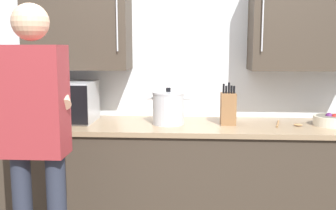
% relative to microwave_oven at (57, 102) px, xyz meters
% --- Properties ---
extents(back_wall_tiled, '(3.56, 0.44, 2.71)m').
position_rel_microwave_oven_xyz_m(back_wall_tiled, '(1.02, 0.28, 0.38)').
color(back_wall_tiled, silver).
rests_on(back_wall_tiled, ground_plane).
extents(counter_unit, '(3.11, 0.66, 0.91)m').
position_rel_microwave_oven_xyz_m(counter_unit, '(1.02, -0.03, -0.61)').
color(counter_unit, '#3D3328').
rests_on(counter_unit, ground_plane).
extents(microwave_oven, '(0.54, 0.72, 0.31)m').
position_rel_microwave_oven_xyz_m(microwave_oven, '(0.00, 0.00, 0.00)').
color(microwave_oven, '#B7BABF').
rests_on(microwave_oven, counter_unit).
extents(wooden_spoon, '(0.21, 0.22, 0.02)m').
position_rel_microwave_oven_xyz_m(wooden_spoon, '(1.75, -0.05, -0.15)').
color(wooden_spoon, '#A37547').
rests_on(wooden_spoon, counter_unit).
extents(stock_pot, '(0.34, 0.24, 0.28)m').
position_rel_microwave_oven_xyz_m(stock_pot, '(0.87, -0.05, -0.03)').
color(stock_pot, '#B7BABF').
rests_on(stock_pot, counter_unit).
extents(knife_block, '(0.11, 0.15, 0.32)m').
position_rel_microwave_oven_xyz_m(knife_block, '(1.31, -0.02, -0.04)').
color(knife_block, brown).
rests_on(knife_block, counter_unit).
extents(fruit_bowl, '(0.26, 0.26, 0.10)m').
position_rel_microwave_oven_xyz_m(fruit_bowl, '(2.07, -0.02, -0.11)').
color(fruit_bowl, beige).
rests_on(fruit_bowl, counter_unit).
extents(person_figure, '(0.44, 0.61, 1.72)m').
position_rel_microwave_oven_xyz_m(person_figure, '(0.18, -0.85, -0.04)').
color(person_figure, '#282D3D').
rests_on(person_figure, ground_plane).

